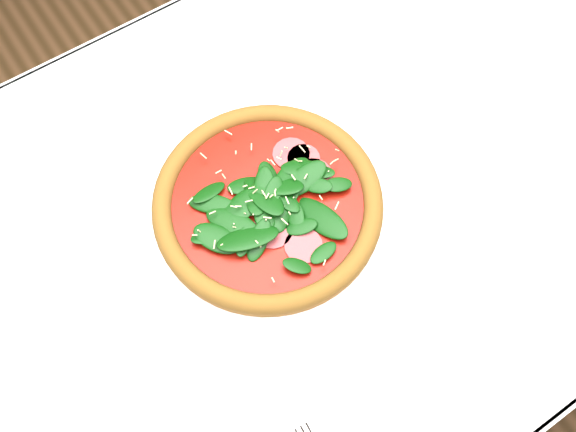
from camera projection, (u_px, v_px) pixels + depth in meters
ground at (289, 342)px, 1.54m from camera, size 6.00×6.00×0.00m
dining_table at (290, 235)px, 0.95m from camera, size 1.21×0.81×0.75m
plate at (268, 208)px, 0.85m from camera, size 0.35×0.35×0.02m
pizza at (268, 202)px, 0.83m from camera, size 0.31×0.31×0.04m
wine_glass at (4, 241)px, 0.70m from camera, size 0.07×0.07×0.18m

